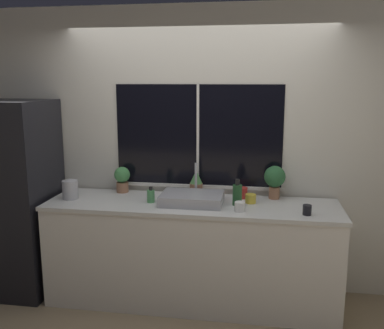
# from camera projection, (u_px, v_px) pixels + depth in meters

# --- Properties ---
(ground_plane) EXTENTS (14.00, 14.00, 0.00)m
(ground_plane) POSITION_uv_depth(u_px,v_px,m) (185.00, 319.00, 3.67)
(ground_plane) COLOR #937F60
(wall_back) EXTENTS (8.00, 0.09, 2.70)m
(wall_back) POSITION_uv_depth(u_px,v_px,m) (198.00, 150.00, 4.12)
(wall_back) COLOR silver
(wall_back) RESTS_ON ground_plane
(wall_left) EXTENTS (0.06, 7.00, 2.70)m
(wall_left) POSITION_uv_depth(u_px,v_px,m) (23.00, 135.00, 5.21)
(wall_left) COLOR silver
(wall_left) RESTS_ON ground_plane
(counter) EXTENTS (2.61, 0.70, 0.94)m
(counter) POSITION_uv_depth(u_px,v_px,m) (192.00, 252.00, 3.90)
(counter) COLOR white
(counter) RESTS_ON ground_plane
(refrigerator) EXTENTS (0.65, 0.72, 1.83)m
(refrigerator) POSITION_uv_depth(u_px,v_px,m) (18.00, 198.00, 4.06)
(refrigerator) COLOR black
(refrigerator) RESTS_ON ground_plane
(sink) EXTENTS (0.55, 0.44, 0.32)m
(sink) POSITION_uv_depth(u_px,v_px,m) (192.00, 198.00, 3.79)
(sink) COLOR #ADADB2
(sink) RESTS_ON counter
(potted_plant_left) EXTENTS (0.15, 0.15, 0.25)m
(potted_plant_left) POSITION_uv_depth(u_px,v_px,m) (122.00, 178.00, 4.15)
(potted_plant_left) COLOR #9E6B4C
(potted_plant_left) RESTS_ON counter
(potted_plant_center) EXTENTS (0.12, 0.12, 0.24)m
(potted_plant_center) POSITION_uv_depth(u_px,v_px,m) (196.00, 183.00, 4.04)
(potted_plant_center) COLOR #9E6B4C
(potted_plant_center) RESTS_ON counter
(potted_plant_right) EXTENTS (0.20, 0.20, 0.31)m
(potted_plant_right) POSITION_uv_depth(u_px,v_px,m) (275.00, 178.00, 3.92)
(potted_plant_right) COLOR #9E6B4C
(potted_plant_right) RESTS_ON counter
(soap_bottle) EXTENTS (0.07, 0.07, 0.14)m
(soap_bottle) POSITION_uv_depth(u_px,v_px,m) (151.00, 196.00, 3.82)
(soap_bottle) COLOR #519E5B
(soap_bottle) RESTS_ON counter
(bottle_tall) EXTENTS (0.08, 0.08, 0.23)m
(bottle_tall) POSITION_uv_depth(u_px,v_px,m) (237.00, 194.00, 3.73)
(bottle_tall) COLOR #235128
(bottle_tall) RESTS_ON counter
(mug_black) EXTENTS (0.07, 0.07, 0.08)m
(mug_black) POSITION_uv_depth(u_px,v_px,m) (307.00, 210.00, 3.47)
(mug_black) COLOR black
(mug_black) RESTS_ON counter
(mug_yellow) EXTENTS (0.09, 0.09, 0.08)m
(mug_yellow) POSITION_uv_depth(u_px,v_px,m) (251.00, 199.00, 3.80)
(mug_yellow) COLOR gold
(mug_yellow) RESTS_ON counter
(mug_white) EXTENTS (0.09, 0.09, 0.08)m
(mug_white) POSITION_uv_depth(u_px,v_px,m) (240.00, 207.00, 3.56)
(mug_white) COLOR white
(mug_white) RESTS_ON counter
(mug_red) EXTENTS (0.09, 0.09, 0.10)m
(mug_red) POSITION_uv_depth(u_px,v_px,m) (242.00, 193.00, 3.95)
(mug_red) COLOR #B72D28
(mug_red) RESTS_ON counter
(kettle) EXTENTS (0.14, 0.14, 0.19)m
(kettle) POSITION_uv_depth(u_px,v_px,m) (70.00, 189.00, 3.93)
(kettle) COLOR #B2B2B7
(kettle) RESTS_ON counter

